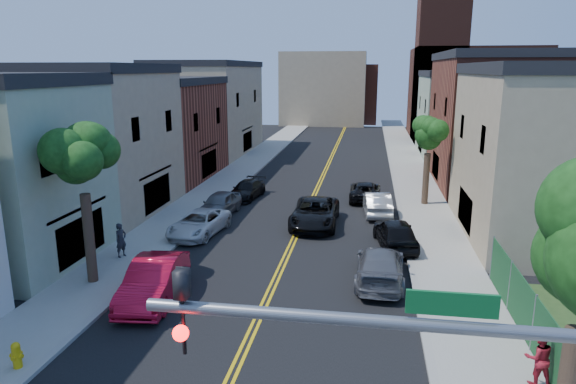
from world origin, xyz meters
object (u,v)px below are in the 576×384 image
at_px(red_sedan, 154,280).
at_px(black_car_left, 247,190).
at_px(grey_car_left, 219,204).
at_px(pedestrian_right, 539,358).
at_px(black_car_right, 395,233).
at_px(silver_car_right, 377,203).
at_px(white_pickup, 199,223).
at_px(fire_hydrant, 16,355).
at_px(dark_car_right_far, 365,191).
at_px(grey_car_right, 380,266).
at_px(pedestrian_left, 121,240).
at_px(black_suv_lane, 315,213).

height_order(red_sedan, black_car_left, red_sedan).
bearing_deg(grey_car_left, pedestrian_right, -41.65).
relative_size(grey_car_left, black_car_right, 0.94).
bearing_deg(silver_car_right, white_pickup, 24.80).
relative_size(black_car_right, fire_hydrant, 5.43).
bearing_deg(fire_hydrant, dark_car_right_far, 66.00).
bearing_deg(red_sedan, white_pickup, 90.32).
bearing_deg(dark_car_right_far, pedestrian_right, 103.27).
relative_size(black_car_left, dark_car_right_far, 0.92).
height_order(grey_car_right, pedestrian_right, pedestrian_right).
distance_m(grey_car_left, fire_hydrant, 18.07).
height_order(white_pickup, pedestrian_left, pedestrian_left).
height_order(grey_car_left, grey_car_right, grey_car_right).
height_order(black_car_left, fire_hydrant, black_car_left).
xyz_separation_m(black_car_right, fire_hydrant, (-12.20, -13.57, -0.20)).
xyz_separation_m(grey_car_left, silver_car_right, (10.09, 1.80, -0.00)).
xyz_separation_m(red_sedan, pedestrian_right, (13.66, -3.88, 0.16)).
bearing_deg(grey_car_left, pedestrian_left, -100.26).
bearing_deg(pedestrian_right, pedestrian_left, -30.07).
bearing_deg(silver_car_right, grey_car_right, 84.88).
bearing_deg(white_pickup, black_suv_lane, 31.04).
relative_size(black_car_right, dark_car_right_far, 0.98).
bearing_deg(dark_car_right_far, pedestrian_left, 49.33).
bearing_deg(grey_car_right, silver_car_right, -88.24).
distance_m(black_car_right, dark_car_right_far, 10.15).
distance_m(white_pickup, black_car_right, 11.01).
bearing_deg(fire_hydrant, silver_car_right, 60.34).
distance_m(red_sedan, dark_car_right_far, 19.87).
relative_size(black_car_right, pedestrian_left, 2.73).
bearing_deg(fire_hydrant, black_suv_lane, 65.74).
height_order(white_pickup, silver_car_right, silver_car_right).
distance_m(grey_car_right, dark_car_right_far, 14.73).
height_order(grey_car_right, pedestrian_left, pedestrian_left).
bearing_deg(silver_car_right, pedestrian_right, 98.68).
relative_size(white_pickup, dark_car_right_far, 1.02).
bearing_deg(pedestrian_right, black_suv_lane, -66.56).
xyz_separation_m(silver_car_right, pedestrian_left, (-12.64, -10.20, 0.25)).
distance_m(silver_car_right, pedestrian_right, 18.71).
bearing_deg(grey_car_left, fire_hydrant, -87.21).
bearing_deg(pedestrian_left, black_car_left, 9.07).
height_order(black_car_left, pedestrian_left, pedestrian_left).
bearing_deg(grey_car_right, grey_car_left, -40.55).
bearing_deg(black_car_right, white_pickup, -10.05).
bearing_deg(black_car_right, grey_car_left, -29.97).
relative_size(white_pickup, black_suv_lane, 0.84).
xyz_separation_m(black_car_left, grey_car_right, (9.42, -13.80, 0.12)).
xyz_separation_m(red_sedan, black_suv_lane, (5.42, 11.22, -0.04)).
relative_size(silver_car_right, fire_hydrant, 5.29).
bearing_deg(grey_car_right, black_car_right, -99.00).
bearing_deg(silver_car_right, grey_car_left, 4.81).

